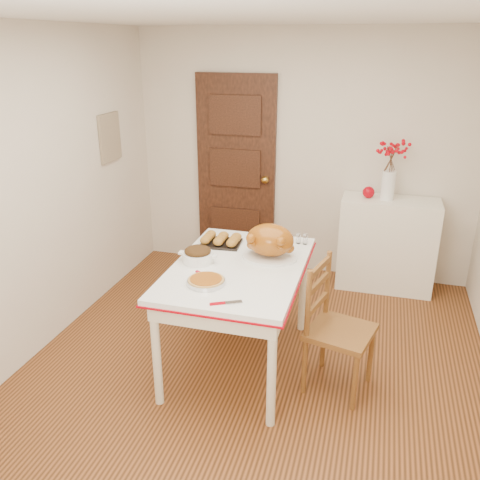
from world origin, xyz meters
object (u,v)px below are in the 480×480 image
(sideboard, at_px, (387,244))
(pumpkin_pie, at_px, (206,280))
(chair_oak, at_px, (341,329))
(turkey_platter, at_px, (270,242))
(kitchen_table, at_px, (238,315))

(sideboard, height_order, pumpkin_pie, sideboard)
(pumpkin_pie, bearing_deg, sideboard, 59.41)
(chair_oak, height_order, turkey_platter, turkey_platter)
(chair_oak, bearing_deg, kitchen_table, 96.91)
(turkey_platter, bearing_deg, kitchen_table, -117.82)
(kitchen_table, bearing_deg, chair_oak, -7.17)
(chair_oak, height_order, pumpkin_pie, chair_oak)
(kitchen_table, height_order, chair_oak, chair_oak)
(sideboard, relative_size, kitchen_table, 0.67)
(sideboard, relative_size, pumpkin_pie, 3.62)
(turkey_platter, height_order, pumpkin_pie, turkey_platter)
(chair_oak, bearing_deg, sideboard, 4.67)
(turkey_platter, distance_m, pumpkin_pie, 0.64)
(turkey_platter, relative_size, pumpkin_pie, 1.63)
(pumpkin_pie, bearing_deg, turkey_platter, 59.63)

